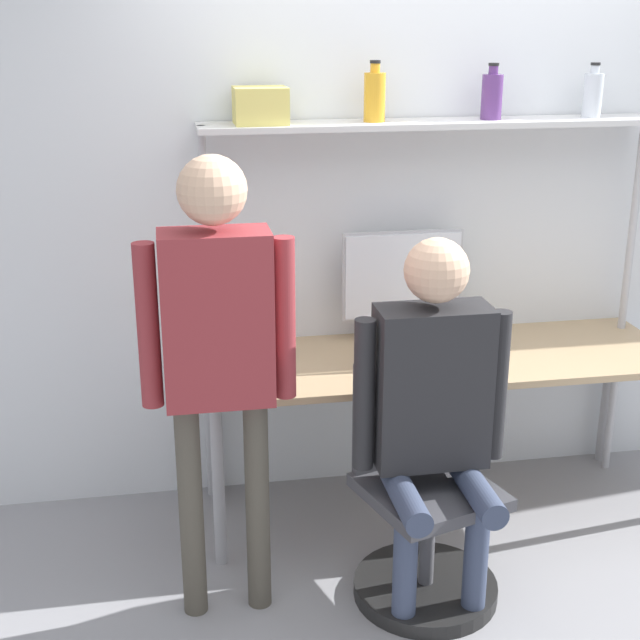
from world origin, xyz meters
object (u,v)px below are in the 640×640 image
(office_chair, at_px, (422,525))
(bottle_purple, at_px, (492,96))
(cell_phone, at_px, (462,369))
(laptop, at_px, (398,357))
(person_standing, at_px, (218,335))
(storage_box, at_px, (260,106))
(monitor, at_px, (402,280))
(person_seated, at_px, (434,397))
(bottle_clear, at_px, (593,94))
(bottle_amber, at_px, (375,96))

(office_chair, xyz_separation_m, bottle_purple, (0.48, 0.81, 1.54))
(cell_phone, bearing_deg, laptop, 172.88)
(laptop, bearing_deg, person_standing, -150.26)
(storage_box, bearing_deg, monitor, 2.52)
(cell_phone, height_order, person_seated, person_seated)
(laptop, xyz_separation_m, storage_box, (-0.51, 0.35, 1.00))
(laptop, height_order, bottle_clear, bottle_clear)
(office_chair, height_order, storage_box, storage_box)
(person_standing, xyz_separation_m, bottle_clear, (1.70, 0.79, 0.72))
(bottle_purple, bearing_deg, laptop, -143.65)
(cell_phone, relative_size, person_standing, 0.09)
(bottle_clear, bearing_deg, laptop, -159.47)
(bottle_clear, xyz_separation_m, storage_box, (-1.44, 0.00, -0.02))
(laptop, xyz_separation_m, bottle_purple, (0.47, 0.35, 1.02))
(cell_phone, bearing_deg, monitor, 110.69)
(cell_phone, relative_size, storage_box, 0.69)
(monitor, distance_m, cell_phone, 0.52)
(office_chair, bearing_deg, person_standing, 178.28)
(office_chair, relative_size, bottle_clear, 4.03)
(person_seated, xyz_separation_m, storage_box, (-0.51, 0.85, 0.96))
(cell_phone, bearing_deg, person_standing, -158.70)
(laptop, xyz_separation_m, cell_phone, (0.27, -0.03, -0.06))
(person_seated, height_order, bottle_purple, bottle_purple)
(laptop, bearing_deg, bottle_clear, 20.53)
(office_chair, height_order, bottle_purple, bottle_purple)
(person_standing, bearing_deg, bottle_clear, 24.85)
(storage_box, bearing_deg, laptop, -34.26)
(laptop, distance_m, bottle_purple, 1.18)
(bottle_purple, bearing_deg, cell_phone, -118.17)
(monitor, distance_m, office_chair, 1.12)
(office_chair, bearing_deg, bottle_purple, 59.08)
(cell_phone, bearing_deg, office_chair, -123.27)
(laptop, relative_size, storage_box, 1.50)
(bottle_clear, relative_size, storage_box, 1.07)
(cell_phone, xyz_separation_m, bottle_clear, (0.66, 0.38, 1.08))
(laptop, bearing_deg, monitor, 73.10)
(person_standing, bearing_deg, laptop, 29.74)
(office_chair, relative_size, storage_box, 4.31)
(monitor, bearing_deg, person_seated, -97.27)
(person_standing, bearing_deg, cell_phone, 21.30)
(person_standing, bearing_deg, monitor, 42.79)
(person_seated, relative_size, bottle_amber, 5.76)
(person_seated, height_order, storage_box, storage_box)
(person_standing, xyz_separation_m, storage_box, (0.25, 0.79, 0.70))
(cell_phone, xyz_separation_m, storage_box, (-0.78, 0.38, 1.06))
(monitor, xyz_separation_m, bottle_amber, (-0.15, -0.03, 0.81))
(bottle_clear, bearing_deg, monitor, 178.07)
(bottle_clear, xyz_separation_m, bottle_purple, (-0.46, 0.00, 0.00))
(monitor, xyz_separation_m, cell_phone, (0.15, -0.41, -0.28))
(person_seated, height_order, bottle_clear, bottle_clear)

